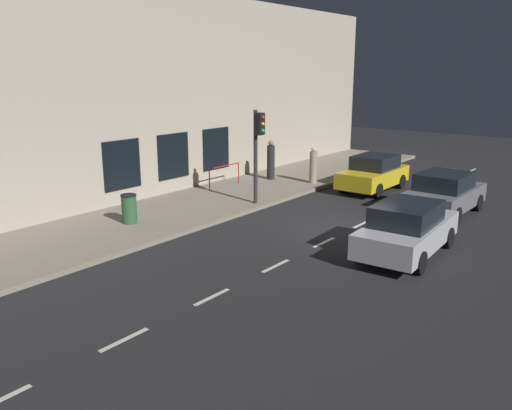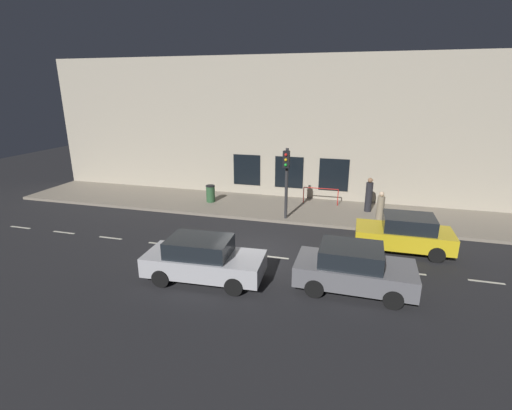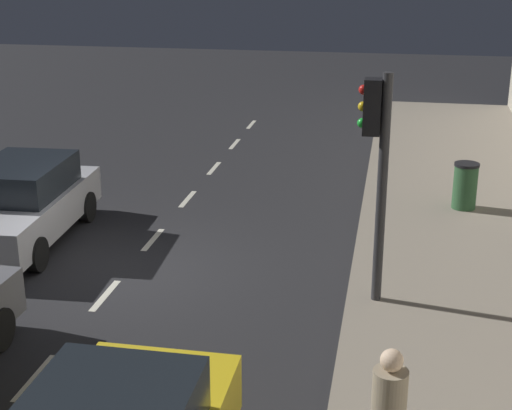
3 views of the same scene
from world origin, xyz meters
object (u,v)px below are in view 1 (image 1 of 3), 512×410
Objects in this scene: trash_bin at (129,209)px; parked_car_0 at (444,193)px; pedestrian_1 at (313,166)px; parked_car_2 at (407,229)px; traffic_light at (258,142)px; parked_car_1 at (373,173)px; pedestrian_0 at (271,161)px.

parked_car_0 is at bearing -133.31° from trash_bin.
parked_car_2 is at bearing 161.87° from pedestrian_1.
parked_car_2 is (-0.70, 5.22, -0.00)m from parked_car_0.
traffic_light is at bearing -110.33° from trash_bin.
parked_car_1 is at bearing 119.31° from parked_car_2.
traffic_light is 2.15× the size of pedestrian_1.
traffic_light is 1.94× the size of pedestrian_0.
pedestrian_0 is at bearing 144.89° from parked_car_2.
traffic_light is 0.94× the size of parked_car_1.
parked_car_2 is (-6.83, 1.68, -1.80)m from traffic_light.
parked_car_0 is at bearing 94.74° from parked_car_2.
pedestrian_0 is at bearing 37.33° from pedestrian_1.
traffic_light is at bearing 67.87° from parked_car_1.
trash_bin is at bearing 68.76° from parked_car_1.
traffic_light is 6.27m from parked_car_1.
traffic_light is 0.91× the size of parked_car_0.
trash_bin is at bearing 104.65° from pedestrian_1.
parked_car_1 is 2.30× the size of pedestrian_1.
pedestrian_0 is 2.14m from pedestrian_1.
parked_car_2 is 9.21m from trash_bin.
parked_car_2 is 2.55× the size of pedestrian_1.
traffic_light is at bearing -148.95° from parked_car_0.
trash_bin is (4.08, 10.43, -0.13)m from parked_car_1.
parked_car_2 is 4.30× the size of trash_bin.
pedestrian_1 is 9.66m from trash_bin.
pedestrian_0 reaches higher than parked_car_2.
parked_car_0 is 0.93× the size of parked_car_2.
pedestrian_0 is (2.43, -4.15, -1.56)m from traffic_light.
traffic_light is 0.84× the size of parked_car_2.
parked_car_0 is 6.58m from pedestrian_1.
pedestrian_1 reaches higher than parked_car_0.
trash_bin is at bearing -132.28° from parked_car_0.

